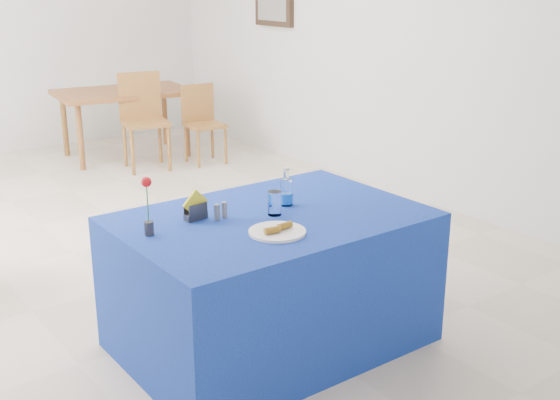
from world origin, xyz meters
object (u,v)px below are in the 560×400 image
object	(u,v)px
water_bottle	(286,193)
oak_table	(124,97)
chair_bg_right	(202,118)
blue_table	(271,280)
plate	(277,232)
chair_bg_left	(143,114)

from	to	relation	value
water_bottle	oak_table	distance (m)	4.48
oak_table	chair_bg_right	bearing A→B (deg)	-51.71
blue_table	water_bottle	distance (m)	0.49
blue_table	water_bottle	world-z (taller)	water_bottle
plate	chair_bg_left	world-z (taller)	chair_bg_left
water_bottle	oak_table	xyz separation A→B (m)	(1.00, 4.36, -0.15)
plate	chair_bg_right	size ratio (longest dim) A/B	0.34
water_bottle	chair_bg_left	size ratio (longest dim) A/B	0.21
oak_table	chair_bg_right	distance (m)	0.94
water_bottle	plate	bearing A→B (deg)	-132.50
plate	chair_bg_left	xyz separation A→B (m)	(1.27, 4.14, -0.19)
plate	oak_table	world-z (taller)	plate
water_bottle	oak_table	size ratio (longest dim) A/B	0.14
plate	oak_table	bearing A→B (deg)	74.43
blue_table	oak_table	xyz separation A→B (m)	(1.17, 4.45, 0.30)
blue_table	chair_bg_left	size ratio (longest dim) A/B	1.59
plate	water_bottle	size ratio (longest dim) A/B	1.33
plate	blue_table	bearing A→B (deg)	60.46
oak_table	chair_bg_right	size ratio (longest dim) A/B	1.83
oak_table	chair_bg_left	world-z (taller)	chair_bg_left
chair_bg_right	oak_table	bearing A→B (deg)	133.16
water_bottle	chair_bg_right	size ratio (longest dim) A/B	0.25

